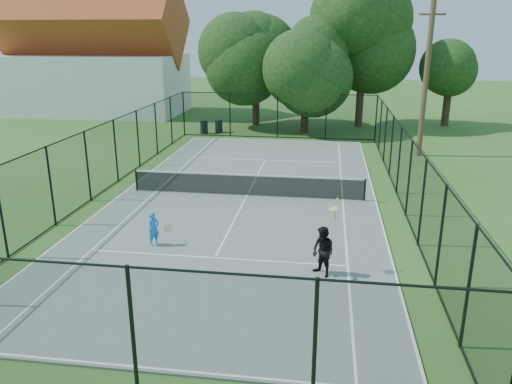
# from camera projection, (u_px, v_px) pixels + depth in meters

# --- Properties ---
(ground) EXTENTS (120.00, 120.00, 0.00)m
(ground) POSITION_uv_depth(u_px,v_px,m) (247.00, 197.00, 21.71)
(ground) COLOR #305C1F
(tennis_court) EXTENTS (11.00, 24.00, 0.06)m
(tennis_court) POSITION_uv_depth(u_px,v_px,m) (247.00, 196.00, 21.70)
(tennis_court) COLOR slate
(tennis_court) RESTS_ON ground
(tennis_net) EXTENTS (10.08, 0.08, 0.95)m
(tennis_net) POSITION_uv_depth(u_px,v_px,m) (247.00, 184.00, 21.54)
(tennis_net) COLOR black
(tennis_net) RESTS_ON tennis_court
(fence) EXTENTS (13.10, 26.10, 3.00)m
(fence) POSITION_uv_depth(u_px,v_px,m) (247.00, 163.00, 21.26)
(fence) COLOR black
(fence) RESTS_ON ground
(tree_near_left) EXTENTS (6.37, 6.37, 8.30)m
(tree_near_left) POSITION_uv_depth(u_px,v_px,m) (256.00, 57.00, 37.32)
(tree_near_left) COLOR #332114
(tree_near_left) RESTS_ON ground
(tree_near_mid) EXTENTS (5.49, 5.49, 7.18)m
(tree_near_mid) POSITION_uv_depth(u_px,v_px,m) (306.00, 69.00, 34.81)
(tree_near_mid) COLOR #332114
(tree_near_mid) RESTS_ON ground
(tree_near_right) EXTENTS (6.87, 6.87, 9.48)m
(tree_near_right) POSITION_uv_depth(u_px,v_px,m) (363.00, 44.00, 36.22)
(tree_near_right) COLOR #332114
(tree_near_right) RESTS_ON ground
(tree_far_right) EXTENTS (4.34, 4.34, 5.74)m
(tree_far_right) POSITION_uv_depth(u_px,v_px,m) (450.00, 79.00, 37.34)
(tree_far_right) COLOR #332114
(tree_far_right) RESTS_ON ground
(building) EXTENTS (15.30, 8.15, 11.87)m
(building) POSITION_uv_depth(u_px,v_px,m) (93.00, 56.00, 43.24)
(building) COLOR silver
(building) RESTS_ON ground
(trash_bin_left) EXTENTS (0.58, 0.58, 0.95)m
(trash_bin_left) POSITION_uv_depth(u_px,v_px,m) (204.00, 127.00, 35.26)
(trash_bin_left) COLOR black
(trash_bin_left) RESTS_ON ground
(trash_bin_right) EXTENTS (0.58, 0.58, 0.91)m
(trash_bin_right) POSITION_uv_depth(u_px,v_px,m) (219.00, 126.00, 35.64)
(trash_bin_right) COLOR black
(trash_bin_right) RESTS_ON ground
(utility_pole) EXTENTS (1.40, 0.30, 8.53)m
(utility_pole) POSITION_uv_depth(u_px,v_px,m) (426.00, 80.00, 27.72)
(utility_pole) COLOR #4C3823
(utility_pole) RESTS_ON ground
(player_blue) EXTENTS (0.82, 0.50, 1.15)m
(player_blue) POSITION_uv_depth(u_px,v_px,m) (154.00, 229.00, 16.46)
(player_blue) COLOR #1C74F2
(player_blue) RESTS_ON tennis_court
(player_black) EXTENTS (0.91, 1.05, 2.21)m
(player_black) POSITION_uv_depth(u_px,v_px,m) (323.00, 252.00, 14.32)
(player_black) COLOR black
(player_black) RESTS_ON tennis_court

